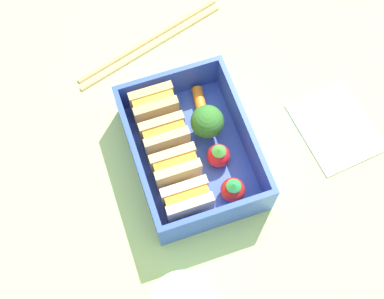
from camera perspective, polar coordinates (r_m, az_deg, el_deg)
ground_plane at (r=63.89cm, az=0.00°, el=-1.27°), size 120.00×120.00×2.00cm
bento_tray at (r=62.40cm, az=0.00°, el=-0.74°), size 17.60×13.17×1.20cm
bento_rim at (r=59.59cm, az=0.00°, el=0.34°), size 17.60×13.17×4.86cm
sandwich_left at (r=57.36cm, az=-0.51°, el=-5.57°), size 2.98×5.11×4.97cm
sandwich_center_left at (r=58.58cm, az=-1.75°, el=-2.07°), size 2.98×5.11×4.97cm
sandwich_center at (r=60.03cm, az=-2.92°, el=1.28°), size 2.98×5.11×4.97cm
sandwich_center_right at (r=61.71cm, az=-4.04°, el=4.46°), size 2.98×5.11×4.97cm
strawberry_left at (r=58.98cm, az=4.38°, el=-4.28°), size 2.74×2.74×3.34cm
strawberry_far_left at (r=60.29cm, az=2.84°, el=-0.62°), size 2.70×2.70×3.30cm
broccoli_floret at (r=60.38cm, az=1.63°, el=2.96°), size 3.82×3.82×4.84cm
carrot_stick_far_left at (r=63.90cm, az=0.88°, el=4.94°), size 4.28×1.83×1.29cm
chopstick_pair at (r=70.26cm, az=-4.66°, el=11.28°), size 8.02×20.83×0.70cm
folded_napkin at (r=66.64cm, az=15.10°, el=2.35°), size 11.17×9.50×0.40cm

